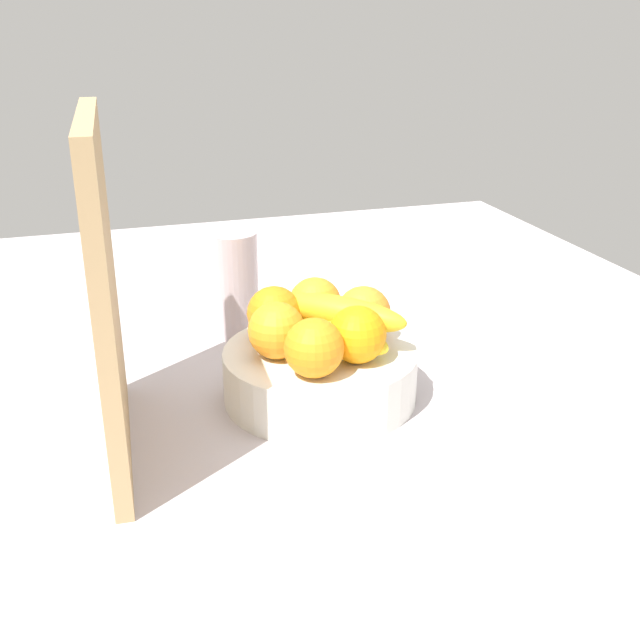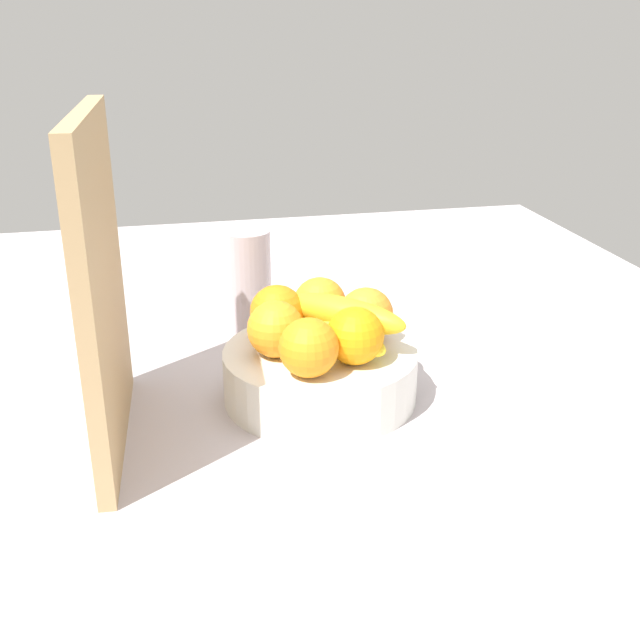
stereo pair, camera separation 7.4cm
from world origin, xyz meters
TOP-DOWN VIEW (x-y plane):
  - ground_plane at (0.00, 0.00)cm, footprint 180.00×140.00cm
  - fruit_bowl at (3.36, -1.25)cm, footprint 23.76×23.76cm
  - orange_front_left at (3.15, 4.17)cm, footprint 6.84×6.84cm
  - orange_front_right at (-2.92, 1.42)cm, footprint 6.84×6.84cm
  - orange_center at (-0.85, -4.48)cm, footprint 6.84×6.84cm
  - orange_back_left at (5.19, -7.47)cm, footprint 6.84×6.84cm
  - orange_back_right at (10.16, -2.70)cm, footprint 6.84×6.84cm
  - orange_top_stack at (8.48, 3.11)cm, footprint 6.84×6.84cm
  - banana_bunch at (4.44, -3.86)cm, footprint 16.83×15.01cm
  - cutting_board at (-1.24, 23.13)cm, footprint 28.05×3.19cm
  - thermos_tumbler at (26.74, 4.59)cm, footprint 7.09×7.09cm
  - jar_lid at (24.08, -11.02)cm, footprint 6.48×6.48cm

SIDE VIEW (x-z plane):
  - ground_plane at x=0.00cm, z-range -3.00..0.00cm
  - jar_lid at x=24.08cm, z-range 0.00..1.03cm
  - fruit_bowl at x=3.36cm, z-range 0.00..6.42cm
  - thermos_tumbler at x=26.74cm, z-range 0.00..15.37cm
  - banana_bunch at x=4.44cm, z-range 6.42..12.62cm
  - orange_front_left at x=3.15cm, z-range 6.42..13.25cm
  - orange_front_right at x=-2.92cm, z-range 6.42..13.25cm
  - orange_center at x=-0.85cm, z-range 6.42..13.25cm
  - orange_back_left at x=5.19cm, z-range 6.42..13.25cm
  - orange_back_right at x=10.16cm, z-range 6.42..13.25cm
  - orange_top_stack at x=8.48cm, z-range 6.42..13.25cm
  - cutting_board at x=-1.24cm, z-range 0.00..36.00cm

